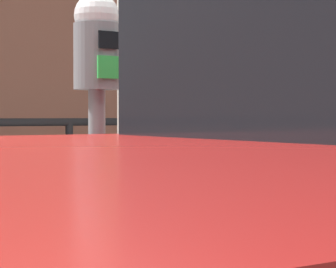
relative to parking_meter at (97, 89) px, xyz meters
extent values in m
cylinder|color=slate|center=(0.00, 0.00, -0.57)|extent=(0.07, 0.07, 1.14)
cylinder|color=slate|center=(0.00, 0.00, 0.13)|extent=(0.19, 0.19, 0.27)
sphere|color=silver|center=(0.00, 0.00, 0.30)|extent=(0.19, 0.19, 0.19)
cube|color=black|center=(0.01, -0.10, 0.19)|extent=(0.10, 0.02, 0.07)
cube|color=green|center=(0.01, -0.10, 0.08)|extent=(0.11, 0.02, 0.09)
cylinder|color=slate|center=(0.56, 0.22, -0.70)|extent=(0.15, 0.15, 0.89)
cylinder|color=slate|center=(0.37, 0.16, -0.70)|extent=(0.15, 0.15, 0.89)
cube|color=beige|center=(0.47, 0.19, 0.08)|extent=(0.51, 0.35, 0.67)
cylinder|color=beige|center=(0.73, 0.27, 0.10)|extent=(0.09, 0.09, 0.63)
cylinder|color=beige|center=(0.27, -0.09, 0.22)|extent=(0.24, 0.51, 0.51)
cylinder|color=black|center=(1.01, 2.50, -0.65)|extent=(0.06, 0.06, 0.98)
cylinder|color=black|center=(3.19, 2.50, -0.65)|extent=(0.06, 0.06, 0.98)
camera|label=1|loc=(-1.31, -2.62, -0.10)|focal=76.31mm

